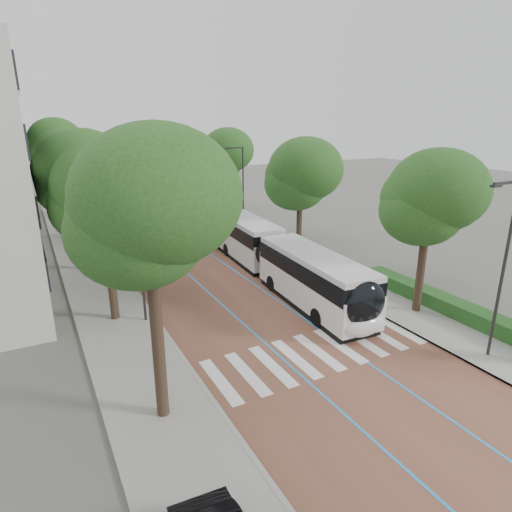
% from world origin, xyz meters
% --- Properties ---
extents(ground, '(160.00, 160.00, 0.00)m').
position_xyz_m(ground, '(0.00, 0.00, 0.00)').
color(ground, '#51544C').
rests_on(ground, ground).
extents(road, '(11.00, 140.00, 0.02)m').
position_xyz_m(road, '(0.00, 40.00, 0.01)').
color(road, brown).
rests_on(road, ground).
extents(sidewalk_left, '(4.00, 140.00, 0.12)m').
position_xyz_m(sidewalk_left, '(-7.50, 40.00, 0.06)').
color(sidewalk_left, gray).
rests_on(sidewalk_left, ground).
extents(sidewalk_right, '(4.00, 140.00, 0.12)m').
position_xyz_m(sidewalk_right, '(7.50, 40.00, 0.06)').
color(sidewalk_right, gray).
rests_on(sidewalk_right, ground).
extents(kerb_left, '(0.20, 140.00, 0.14)m').
position_xyz_m(kerb_left, '(-5.60, 40.00, 0.06)').
color(kerb_left, gray).
rests_on(kerb_left, ground).
extents(kerb_right, '(0.20, 140.00, 0.14)m').
position_xyz_m(kerb_right, '(5.60, 40.00, 0.06)').
color(kerb_right, gray).
rests_on(kerb_right, ground).
extents(zebra_crossing, '(10.55, 3.60, 0.01)m').
position_xyz_m(zebra_crossing, '(0.20, 1.00, 0.03)').
color(zebra_crossing, silver).
rests_on(zebra_crossing, ground).
extents(lane_line_left, '(0.12, 126.00, 0.01)m').
position_xyz_m(lane_line_left, '(-1.60, 40.00, 0.02)').
color(lane_line_left, '#2986CE').
rests_on(lane_line_left, road).
extents(lane_line_right, '(0.12, 126.00, 0.01)m').
position_xyz_m(lane_line_right, '(1.60, 40.00, 0.02)').
color(lane_line_right, '#2986CE').
rests_on(lane_line_right, road).
extents(hedge, '(1.20, 14.00, 0.80)m').
position_xyz_m(hedge, '(9.10, 0.00, 0.52)').
color(hedge, '#164116').
rests_on(hedge, sidewalk_right).
extents(streetlight_near, '(1.82, 0.20, 8.00)m').
position_xyz_m(streetlight_near, '(6.62, -3.00, 4.82)').
color(streetlight_near, '#292A2C').
rests_on(streetlight_near, sidewalk_right).
extents(streetlight_far, '(1.82, 0.20, 8.00)m').
position_xyz_m(streetlight_far, '(6.62, 22.00, 4.82)').
color(streetlight_far, '#292A2C').
rests_on(streetlight_far, sidewalk_right).
extents(lamp_post_left, '(0.14, 0.14, 8.00)m').
position_xyz_m(lamp_post_left, '(-6.10, 8.00, 4.12)').
color(lamp_post_left, '#292A2C').
rests_on(lamp_post_left, sidewalk_left).
extents(trees_left, '(6.26, 60.22, 10.09)m').
position_xyz_m(trees_left, '(-7.50, 24.83, 6.90)').
color(trees_left, black).
rests_on(trees_left, ground).
extents(trees_right, '(5.79, 47.45, 9.10)m').
position_xyz_m(trees_right, '(7.70, 23.52, 6.25)').
color(trees_right, black).
rests_on(trees_right, ground).
extents(lead_bus, '(3.70, 18.52, 3.20)m').
position_xyz_m(lead_bus, '(3.27, 9.23, 1.63)').
color(lead_bus, black).
rests_on(lead_bus, ground).
extents(bus_queued_0, '(2.66, 12.42, 3.20)m').
position_xyz_m(bus_queued_0, '(2.92, 25.55, 1.62)').
color(bus_queued_0, silver).
rests_on(bus_queued_0, ground).
extents(bus_queued_1, '(3.16, 12.51, 3.20)m').
position_xyz_m(bus_queued_1, '(3.23, 38.22, 1.62)').
color(bus_queued_1, silver).
rests_on(bus_queued_1, ground).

